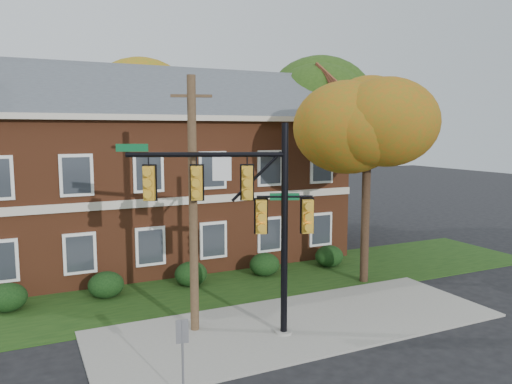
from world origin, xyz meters
name	(u,v)px	position (x,y,z in m)	size (l,w,h in m)	color
ground	(316,336)	(0.00, 0.00, 0.00)	(120.00, 120.00, 0.00)	black
sidewalk	(300,324)	(0.00, 1.00, 0.04)	(14.00, 5.00, 0.08)	gray
grass_strip	(241,284)	(0.00, 6.00, 0.02)	(30.00, 6.00, 0.04)	#193811
apartment_building	(157,162)	(-2.00, 11.95, 4.99)	(18.80, 8.80, 9.74)	brown
hedge_far_left	(7,298)	(-9.00, 6.70, 0.53)	(1.40, 1.26, 1.05)	black
hedge_left	(106,285)	(-5.50, 6.70, 0.53)	(1.40, 1.26, 1.05)	black
hedge_center	(191,274)	(-2.00, 6.70, 0.53)	(1.40, 1.26, 1.05)	black
hedge_right	(265,264)	(1.50, 6.70, 0.53)	(1.40, 1.26, 1.05)	black
hedge_far_right	(329,256)	(5.00, 6.70, 0.53)	(1.40, 1.26, 1.05)	black
tree_near_right	(374,128)	(5.22, 3.87, 6.67)	(4.50, 4.25, 8.58)	black
tree_right_rear	(334,105)	(9.31, 12.81, 8.12)	(6.30, 5.95, 10.62)	black
tree_far_rear	(146,96)	(-0.66, 19.79, 8.84)	(6.84, 6.46, 11.52)	black
traffic_signal	(245,206)	(-2.05, 0.93, 4.23)	(5.68, 2.55, 6.81)	gray
utility_pole	(193,205)	(-3.41, 2.00, 4.20)	(1.25, 0.50, 8.29)	#473221
sign_post	(183,347)	(-5.05, -2.00, 1.42)	(0.31, 0.09, 2.10)	slate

